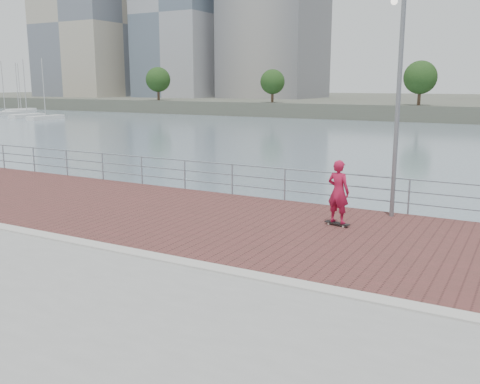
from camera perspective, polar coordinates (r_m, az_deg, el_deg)
The scene contains 8 objects.
water at distance 12.68m, azimuth -4.57°, elevation -16.42°, with size 400.00×400.00×0.00m, color slate.
brick_lane at distance 14.86m, azimuth 2.99°, elevation -3.79°, with size 40.00×6.80×0.02m, color brown.
curb at distance 11.87m, azimuth -4.72°, elevation -7.73°, with size 40.00×0.40×0.06m, color #B7B5AD.
guardrail at distance 17.75m, azimuth 7.84°, elevation 0.91°, with size 39.06×0.06×1.13m.
street_lamp at distance 15.73m, azimuth 16.40°, elevation 14.16°, with size 0.49×1.43×6.72m.
skateboard at distance 15.22m, azimuth 10.32°, elevation -3.30°, with size 0.74×0.32×0.08m.
skateboarder at distance 15.02m, azimuth 10.45°, elevation 0.04°, with size 0.65×0.42×1.77m, color #A81639.
marina at distance 109.98m, azimuth -23.22°, elevation 7.80°, with size 30.79×20.91×9.79m.
Camera 1 is at (6.25, -9.30, 3.95)m, focal length 40.00 mm.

